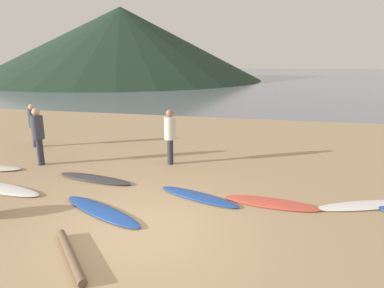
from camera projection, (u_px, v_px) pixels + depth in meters
ground_plane at (221, 131)px, 16.02m from camera, size 120.00×120.00×0.20m
ocean_water at (262, 76)px, 66.09m from camera, size 140.00×100.00×0.01m
headland_hill at (122, 44)px, 52.94m from camera, size 43.90×43.90×11.04m
surfboard_1 at (0, 188)px, 8.59m from camera, size 2.68×0.98×0.09m
surfboard_2 at (95, 178)px, 9.28m from camera, size 2.39×0.86×0.09m
surfboard_3 at (102, 211)px, 7.32m from camera, size 2.44×1.51×0.08m
surfboard_4 at (199, 197)px, 8.08m from camera, size 2.21×1.24×0.07m
surfboard_5 at (272, 203)px, 7.73m from camera, size 2.23×0.82×0.06m
surfboard_6 at (364, 205)px, 7.60m from camera, size 2.33×1.34×0.07m
person_0 at (170, 132)px, 10.45m from camera, size 0.35×0.35×1.75m
person_1 at (38, 132)px, 10.37m from camera, size 0.36×0.36×1.80m
person_2 at (33, 122)px, 12.55m from camera, size 0.33×0.33×1.63m
driftwood_log at (71, 255)px, 5.61m from camera, size 1.30×1.33×0.14m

